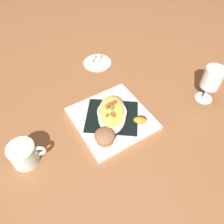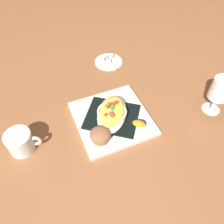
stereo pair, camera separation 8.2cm
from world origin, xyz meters
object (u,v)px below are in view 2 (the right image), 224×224
at_px(creamer_cup_0, 111,56).
at_px(creamer_cup_2, 102,59).
at_px(coffee_mug, 21,143).
at_px(stemmed_glass, 220,91).
at_px(creamer_saucer, 109,62).
at_px(creamer_cup_1, 106,56).
at_px(gratin_dish, 112,112).
at_px(orange_garnish, 139,123).
at_px(square_plate, 112,118).
at_px(muffin, 100,135).
at_px(spoon, 109,61).

bearing_deg(creamer_cup_0, creamer_cup_2, 11.16).
distance_m(coffee_mug, stemmed_glass, 0.74).
distance_m(coffee_mug, creamer_saucer, 0.57).
distance_m(coffee_mug, creamer_cup_1, 0.58).
xyz_separation_m(gratin_dish, orange_garnish, (-0.08, 0.07, -0.02)).
height_order(square_plate, creamer_cup_1, creamer_cup_1).
height_order(muffin, stemmed_glass, stemmed_glass).
relative_size(square_plate, coffee_mug, 2.34).
bearing_deg(creamer_cup_2, creamer_cup_1, -143.06).
xyz_separation_m(square_plate, gratin_dish, (0.00, 0.00, 0.04)).
bearing_deg(creamer_cup_0, creamer_saucer, 49.59).
bearing_deg(orange_garnish, stemmed_glass, 177.74).
xyz_separation_m(orange_garnish, coffee_mug, (0.42, -0.05, 0.01)).
xyz_separation_m(muffin, orange_garnish, (-0.15, -0.01, -0.01)).
height_order(creamer_saucer, creamer_cup_1, creamer_cup_1).
relative_size(gratin_dish, spoon, 2.23).
distance_m(square_plate, creamer_cup_2, 0.37).
distance_m(spoon, creamer_cup_1, 0.04).
bearing_deg(orange_garnish, spoon, -93.03).
xyz_separation_m(creamer_cup_0, creamer_cup_1, (0.03, -0.01, 0.00)).
bearing_deg(gratin_dish, creamer_saucer, -106.64).
height_order(muffin, creamer_saucer, muffin).
xyz_separation_m(orange_garnish, creamer_saucer, (-0.02, -0.41, -0.02)).
xyz_separation_m(orange_garnish, creamer_cup_0, (-0.04, -0.44, -0.01)).
bearing_deg(creamer_cup_2, spoon, 145.25).
height_order(creamer_saucer, creamer_cup_0, creamer_cup_0).
relative_size(creamer_cup_0, creamer_cup_2, 1.00).
bearing_deg(orange_garnish, square_plate, -39.81).
xyz_separation_m(square_plate, creamer_cup_0, (-0.12, -0.37, 0.01)).
bearing_deg(gratin_dish, stemmed_glass, 168.37).
bearing_deg(stemmed_glass, orange_garnish, -2.26).
xyz_separation_m(gratin_dish, creamer_saucer, (-0.10, -0.35, -0.04)).
distance_m(muffin, creamer_saucer, 0.46).
height_order(gratin_dish, creamer_cup_2, gratin_dish).
bearing_deg(creamer_cup_0, creamer_cup_1, -14.63).
distance_m(gratin_dish, coffee_mug, 0.34).
distance_m(creamer_saucer, creamer_cup_0, 0.03).
height_order(gratin_dish, orange_garnish, gratin_dish).
height_order(orange_garnish, coffee_mug, coffee_mug).
relative_size(orange_garnish, creamer_cup_1, 2.78).
height_order(muffin, coffee_mug, coffee_mug).
height_order(coffee_mug, stemmed_glass, stemmed_glass).
bearing_deg(orange_garnish, coffee_mug, -6.99).
relative_size(gratin_dish, creamer_cup_2, 9.10).
bearing_deg(creamer_cup_2, creamer_saucer, 152.72).
relative_size(stemmed_glass, creamer_cup_2, 6.52).
relative_size(muffin, creamer_cup_1, 3.05).
bearing_deg(gratin_dish, square_plate, -158.01).
distance_m(square_plate, creamer_saucer, 0.36).
bearing_deg(creamer_cup_0, muffin, 66.67).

